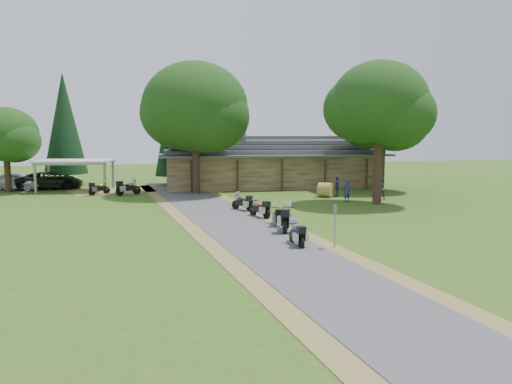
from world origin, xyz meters
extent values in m
plane|color=#355417|center=(0.00, 0.00, 0.00)|extent=(120.00, 120.00, 0.00)
plane|color=#4A4A4D|center=(-0.50, 4.00, 0.00)|extent=(51.95, 51.95, 0.00)
imported|color=silver|center=(-17.31, 24.74, 0.99)|extent=(4.42, 6.46, 1.99)
imported|color=black|center=(-14.57, 24.94, 1.20)|extent=(3.11, 6.45, 2.40)
imported|color=navy|center=(9.03, 11.64, 1.00)|extent=(0.67, 0.57, 2.00)
imported|color=navy|center=(12.17, 12.63, 0.99)|extent=(0.62, 0.49, 1.97)
imported|color=navy|center=(9.42, 14.76, 0.98)|extent=(0.51, 0.63, 1.96)
cylinder|color=olive|center=(8.43, 14.76, 0.58)|extent=(1.53, 1.56, 1.16)
cone|color=black|center=(-3.29, 26.31, 5.47)|extent=(3.62, 3.62, 10.93)
cone|color=black|center=(-13.78, 28.78, 5.51)|extent=(4.17, 4.17, 11.02)
camera|label=1|loc=(-4.64, -23.34, 5.20)|focal=35.00mm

